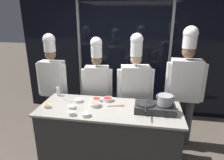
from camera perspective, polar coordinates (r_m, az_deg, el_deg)
ground_plane at (r=3.45m, az=-0.75°, el=-21.74°), size 24.00×24.00×0.00m
window_wall_back at (r=4.46m, az=3.26°, el=7.08°), size 4.66×0.09×2.70m
demo_counter at (r=3.18m, az=-0.78°, el=-15.40°), size 2.08×0.80×0.92m
portable_stove at (r=2.90m, az=12.12°, el=-7.74°), size 0.56×0.34×0.11m
frying_pan at (r=2.86m, az=9.62°, el=-6.30°), size 0.27×0.47×0.04m
stock_pot at (r=2.85m, az=14.90°, el=-5.47°), size 0.24×0.22×0.14m
squeeze_bottle_clear at (r=3.45m, az=-15.15°, el=-3.00°), size 0.06×0.06×0.18m
prep_bowl_chili_flakes at (r=3.16m, az=-4.43°, el=-5.57°), size 0.15×0.15×0.05m
prep_bowl_bell_pepper at (r=3.17m, az=-1.20°, el=-5.46°), size 0.17×0.17×0.05m
prep_bowl_mushrooms at (r=3.00m, az=-4.83°, el=-6.88°), size 0.17×0.17×0.06m
prep_bowl_onion at (r=3.18m, az=-9.59°, el=-5.71°), size 0.13×0.13×0.05m
prep_bowl_noodles at (r=2.79m, az=-11.44°, el=-9.28°), size 0.09×0.09×0.05m
prep_bowl_garlic at (r=2.74m, az=-7.45°, el=-9.67°), size 0.12×0.12×0.05m
prep_bowl_carrots at (r=3.10m, az=-18.06°, el=-7.03°), size 0.10×0.10×0.05m
prep_bowl_bean_sprouts at (r=2.98m, az=-11.40°, el=-7.51°), size 0.11×0.11×0.04m
serving_spoon_slotted at (r=3.01m, az=2.19°, el=-7.29°), size 0.25×0.10×0.02m
serving_spoon_solid at (r=3.25m, az=-12.18°, el=-5.69°), size 0.21×0.10×0.02m
chef_head at (r=3.79m, az=-16.60°, el=0.53°), size 0.56×0.23×1.91m
chef_sous at (r=3.56m, az=-4.25°, el=-0.62°), size 0.54×0.27×1.86m
chef_line at (r=3.46m, az=6.61°, el=-1.17°), size 0.62×0.34×1.94m
chef_pastry at (r=3.48m, az=20.15°, el=-0.16°), size 0.63×0.26×2.06m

